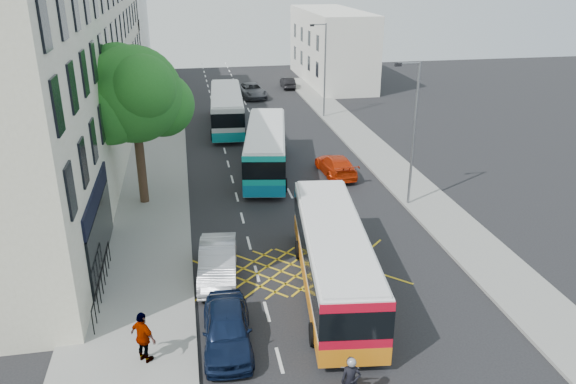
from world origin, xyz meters
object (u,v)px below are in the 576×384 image
street_tree (134,96)px  red_hatchback (336,165)px  parked_car_silver (218,262)px  distant_car_dark (288,83)px  motorbike (351,384)px  distant_car_grey (252,91)px  bus_far (227,109)px  pedestrian_far (143,337)px  bus_near (334,258)px  lamp_far (324,66)px  bus_mid (266,149)px  parked_car_blue (227,328)px  lamp_near (413,127)px

street_tree → red_hatchback: street_tree is taller
parked_car_silver → distant_car_dark: parked_car_silver is taller
motorbike → parked_car_silver: motorbike is taller
street_tree → distant_car_grey: bearing=70.2°
bus_far → red_hatchback: 14.02m
bus_far → distant_car_grey: bearing=76.1°
parked_car_silver → distant_car_grey: (5.90, 35.27, -0.04)m
pedestrian_far → motorbike: bearing=-162.8°
red_hatchback → pedestrian_far: bearing=53.3°
distant_car_grey → red_hatchback: bearing=-91.1°
bus_near → parked_car_silver: bearing=163.5°
lamp_far → distant_car_dark: bearing=93.2°
parked_car_silver → distant_car_dark: (10.35, 39.22, -0.15)m
street_tree → parked_car_silver: street_tree is taller
street_tree → bus_mid: street_tree is taller
bus_mid → parked_car_blue: (-4.06, -17.84, -0.85)m
lamp_near → bus_near: size_ratio=0.74×
parked_car_silver → distant_car_dark: 40.56m
bus_mid → distant_car_grey: (1.83, 22.29, -0.87)m
lamp_near → bus_mid: size_ratio=0.73×
parked_car_blue → red_hatchback: bearing=65.3°
motorbike → pedestrian_far: (-6.35, 3.18, 0.25)m
bus_mid → motorbike: bus_mid is taller
street_tree → lamp_far: 22.57m
motorbike → pedestrian_far: pedestrian_far is taller
bus_far → pedestrian_far: size_ratio=5.73×
distant_car_grey → distant_car_dark: size_ratio=1.40×
lamp_far → parked_car_silver: lamp_far is taller
bus_near → parked_car_blue: size_ratio=2.54×
bus_mid → red_hatchback: size_ratio=2.41×
street_tree → distant_car_grey: 28.55m
parked_car_blue → red_hatchback: 18.46m
red_hatchback → bus_mid: bearing=-21.0°
bus_mid → motorbike: 21.56m
motorbike → parked_car_blue: (-3.49, 3.70, -0.13)m
street_tree → parked_car_silver: size_ratio=1.93×
bus_mid → bus_far: bearing=108.0°
street_tree → distant_car_grey: street_tree is taller
distant_car_dark → lamp_far: bearing=94.2°
lamp_near → red_hatchback: size_ratio=1.76×
lamp_near → street_tree: bearing=168.6°
street_tree → pedestrian_far: bearing=-87.0°
motorbike → distant_car_grey: size_ratio=0.40×
lamp_far → pedestrian_far: bearing=-114.0°
parked_car_blue → pedestrian_far: (-2.86, -0.51, 0.38)m
lamp_near → distant_car_dark: size_ratio=2.20×
lamp_far → motorbike: lamp_far is taller
parked_car_blue → parked_car_silver: bearing=92.5°
bus_mid → distant_car_grey: bus_mid is taller
distant_car_grey → pedestrian_far: (-8.75, -40.64, 0.40)m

